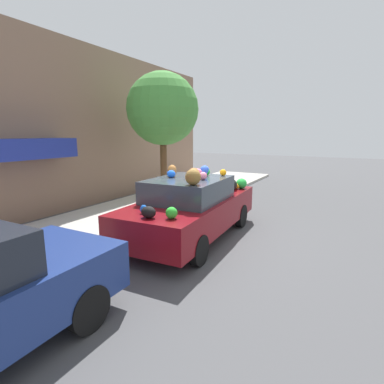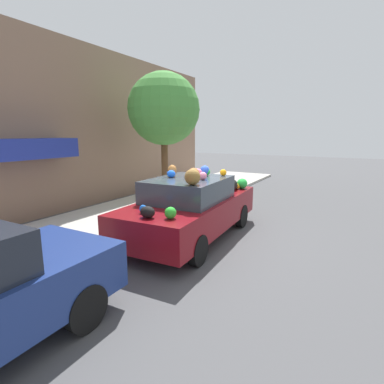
{
  "view_description": "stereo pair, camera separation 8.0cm",
  "coord_description": "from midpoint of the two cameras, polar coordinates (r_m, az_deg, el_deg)",
  "views": [
    {
      "loc": [
        -6.32,
        -3.62,
        2.59
      ],
      "look_at": [
        0.0,
        -0.12,
        1.17
      ],
      "focal_mm": 28.0,
      "sensor_mm": 36.0,
      "label": 1
    },
    {
      "loc": [
        -6.28,
        -3.69,
        2.59
      ],
      "look_at": [
        0.0,
        -0.12,
        1.17
      ],
      "focal_mm": 28.0,
      "sensor_mm": 36.0,
      "label": 2
    }
  ],
  "objects": [
    {
      "name": "fire_hydrant",
      "position": [
        6.56,
        -25.55,
        -8.93
      ],
      "size": [
        0.2,
        0.2,
        0.7
      ],
      "color": "red",
      "rests_on": "sidewalk_curb"
    },
    {
      "name": "ground_plane",
      "position": [
        7.73,
        -1.09,
        -8.48
      ],
      "size": [
        60.0,
        60.0,
        0.0
      ],
      "primitive_type": "plane",
      "color": "#4C4C4F"
    },
    {
      "name": "sidewalk_curb",
      "position": [
        9.3,
        -15.7,
        -5.12
      ],
      "size": [
        24.0,
        3.2,
        0.12
      ],
      "color": "#B2ADA3",
      "rests_on": "ground"
    },
    {
      "name": "building_facade",
      "position": [
        10.58,
        -25.66,
        11.04
      ],
      "size": [
        18.0,
        1.2,
        5.62
      ],
      "color": "#846651",
      "rests_on": "ground"
    },
    {
      "name": "street_tree",
      "position": [
        10.91,
        -5.83,
        15.38
      ],
      "size": [
        2.52,
        2.52,
        4.57
      ],
      "color": "brown",
      "rests_on": "sidewalk_curb"
    },
    {
      "name": "art_car",
      "position": [
        7.41,
        -0.34,
        -2.81
      ],
      "size": [
        4.61,
        2.04,
        1.87
      ],
      "rotation": [
        0.0,
        0.0,
        0.05
      ],
      "color": "maroon",
      "rests_on": "ground"
    }
  ]
}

